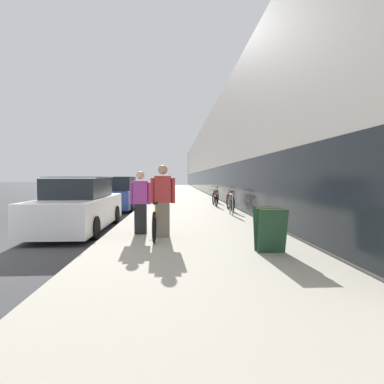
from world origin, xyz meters
TOP-DOWN VIEW (x-y plane):
  - sidewalk_slab at (5.59, 21.00)m, footprint 4.77×70.00m
  - storefront_facade at (13.01, 29.00)m, footprint 10.01×70.00m
  - tandem_bicycle at (4.57, 2.13)m, footprint 0.52×2.91m
  - person_rider at (4.74, 1.75)m, footprint 0.61×0.24m
  - person_bystander at (4.13, 2.21)m, footprint 0.56×0.22m
  - bike_rack_hoop at (7.29, 6.00)m, footprint 0.05×0.60m
  - cruiser_bike_nearest at (7.54, 7.55)m, footprint 0.52×1.78m
  - cruiser_bike_middle at (7.15, 9.85)m, footprint 0.52×1.82m
  - cruiser_bike_farthest at (7.54, 12.19)m, footprint 0.52×1.76m
  - sandwich_board_sign at (6.94, 0.10)m, footprint 0.56×0.56m
  - parked_sedan_curbside at (2.18, 3.41)m, footprint 1.79×4.63m
  - vintage_roadster_curbside at (2.19, 9.37)m, footprint 1.84×4.37m

SIDE VIEW (x-z plane):
  - sidewalk_slab at x=5.59m, z-range 0.00..0.10m
  - cruiser_bike_middle at x=7.15m, z-range 0.04..0.89m
  - tandem_bicycle at x=4.57m, z-range 0.04..0.94m
  - cruiser_bike_nearest at x=7.54m, z-range 0.03..0.96m
  - cruiser_bike_farthest at x=7.54m, z-range 0.02..0.99m
  - sandwich_board_sign at x=6.94m, z-range 0.10..1.00m
  - bike_rack_hoop at x=7.29m, z-range 0.19..1.04m
  - parked_sedan_curbside at x=2.18m, z-range -0.10..1.53m
  - vintage_roadster_curbside at x=2.19m, z-range -0.08..1.56m
  - person_bystander at x=4.13m, z-range 0.11..1.76m
  - person_rider at x=4.74m, z-range 0.11..1.91m
  - storefront_facade at x=13.01m, z-range -0.01..7.07m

